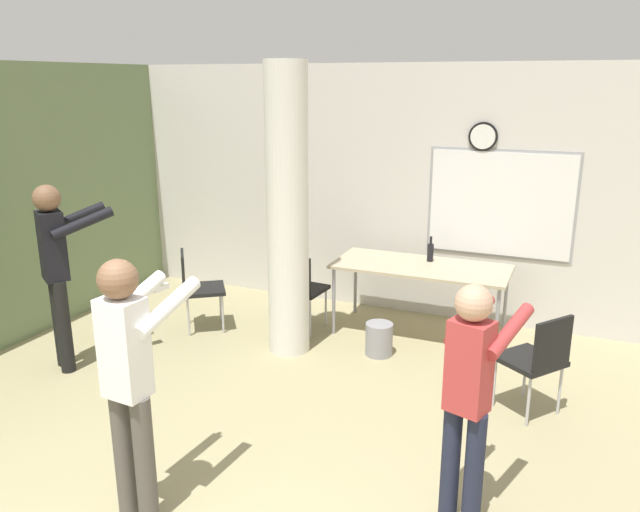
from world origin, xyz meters
TOP-DOWN VIEW (x-y plane):
  - wall_back at (0.02, 5.06)m, footprint 8.00×0.15m
  - support_pillar at (-0.79, 3.49)m, footprint 0.40×0.40m
  - folding_table at (0.32, 4.38)m, footprint 1.80×0.80m
  - bottle_on_table at (0.36, 4.56)m, footprint 0.07×0.07m
  - waste_bin at (0.08, 3.72)m, footprint 0.27×0.27m
  - chair_near_pillar at (-1.93, 3.59)m, footprint 0.61×0.61m
  - chair_mid_room at (1.58, 3.11)m, footprint 0.62×0.62m
  - chair_table_left at (-0.88, 3.98)m, footprint 0.48×0.48m
  - person_playing_front at (-0.56, 0.89)m, footprint 0.40×0.67m
  - person_watching_back at (-2.53, 2.32)m, footprint 0.62×0.70m
  - person_playing_side at (1.29, 1.60)m, footprint 0.47×0.65m

SIDE VIEW (x-z plane):
  - waste_bin at x=0.08m, z-range 0.00..0.33m
  - chair_near_pillar at x=-1.93m, z-range 0.08..0.95m
  - chair_mid_room at x=1.58m, z-range 0.08..0.95m
  - chair_table_left at x=-0.88m, z-range 0.08..0.95m
  - folding_table at x=0.32m, z-range 0.34..1.10m
  - bottle_on_table at x=0.36m, z-range 0.73..1.00m
  - person_playing_side at x=1.29m, z-range 0.14..1.68m
  - person_playing_front at x=-0.56m, z-range 0.15..1.82m
  - person_watching_back at x=-2.53m, z-range 0.15..1.90m
  - wall_back at x=0.02m, z-range 0.00..2.80m
  - support_pillar at x=-0.79m, z-range 0.00..2.80m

